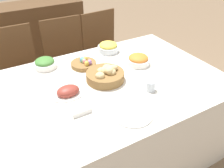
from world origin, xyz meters
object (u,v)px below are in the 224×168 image
at_px(dinner_plate, 133,114).
at_px(butter_dish, 80,110).
at_px(chair_far_left, 19,73).
at_px(carrot_bowl, 138,60).
at_px(drinking_cup, 151,86).
at_px(bread_basket, 106,75).
at_px(fork, 111,123).
at_px(chair_far_center, 68,61).
at_px(chair_far_right, 105,52).
at_px(sideboard, 29,39).
at_px(pineapple_bowl, 108,47).
at_px(ham_platter, 68,92).
at_px(spoon, 156,105).
at_px(green_salad_bowl, 45,63).
at_px(egg_basket, 84,64).
at_px(knife, 152,106).

distance_m(dinner_plate, butter_dish, 0.32).
distance_m(chair_far_left, carrot_bowl, 1.20).
bearing_deg(drinking_cup, butter_dish, 176.81).
xyz_separation_m(bread_basket, fork, (-0.20, -0.43, -0.04)).
bearing_deg(chair_far_center, chair_far_right, 2.23).
height_order(sideboard, fork, sideboard).
relative_size(sideboard, fork, 7.76).
bearing_deg(drinking_cup, carrot_bowl, 67.91).
height_order(fork, drinking_cup, drinking_cup).
relative_size(pineapple_bowl, butter_dish, 1.54).
relative_size(sideboard, ham_platter, 5.86).
height_order(chair_far_center, spoon, chair_far_center).
bearing_deg(green_salad_bowl, chair_far_right, 29.89).
bearing_deg(green_salad_bowl, pineapple_bowl, 0.35).
relative_size(carrot_bowl, drinking_cup, 2.62).
bearing_deg(drinking_cup, spoon, -115.27).
bearing_deg(dinner_plate, chair_far_right, 68.89).
relative_size(chair_far_center, spoon, 5.13).
height_order(dinner_plate, spoon, dinner_plate).
bearing_deg(fork, carrot_bowl, 42.24).
distance_m(egg_basket, dinner_plate, 0.70).
relative_size(egg_basket, fork, 1.12).
bearing_deg(ham_platter, bread_basket, 6.65).
distance_m(ham_platter, green_salad_bowl, 0.45).
distance_m(bread_basket, egg_basket, 0.28).
distance_m(bread_basket, pineapple_bowl, 0.49).
distance_m(dinner_plate, drinking_cup, 0.30).
distance_m(chair_far_right, knife, 1.36).
xyz_separation_m(pineapple_bowl, butter_dish, (-0.57, -0.66, -0.03)).
xyz_separation_m(dinner_plate, spoon, (0.18, 0.00, -0.00)).
bearing_deg(carrot_bowl, knife, -115.86).
relative_size(egg_basket, carrot_bowl, 1.08).
distance_m(pineapple_bowl, dinner_plate, 0.90).
height_order(chair_far_right, sideboard, chair_far_right).
xyz_separation_m(bread_basket, knife, (0.11, -0.43, -0.04)).
xyz_separation_m(chair_far_left, egg_basket, (0.45, -0.60, 0.27)).
bearing_deg(pineapple_bowl, drinking_cup, -93.86).
xyz_separation_m(chair_far_right, egg_basket, (-0.51, -0.60, 0.27)).
distance_m(bread_basket, knife, 0.44).
bearing_deg(spoon, chair_far_left, 116.76).
bearing_deg(chair_far_right, chair_far_left, 175.27).
bearing_deg(pineapple_bowl, egg_basket, -155.04).
bearing_deg(bread_basket, carrot_bowl, 12.73).
height_order(chair_far_center, knife, chair_far_center).
height_order(pineapple_bowl, green_salad_bowl, pineapple_bowl).
height_order(chair_far_left, bread_basket, chair_far_left).
relative_size(sideboard, pineapple_bowl, 7.38).
distance_m(sideboard, drinking_cup, 2.12).
relative_size(chair_far_left, carrot_bowl, 4.93).
relative_size(spoon, butter_dish, 1.46).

